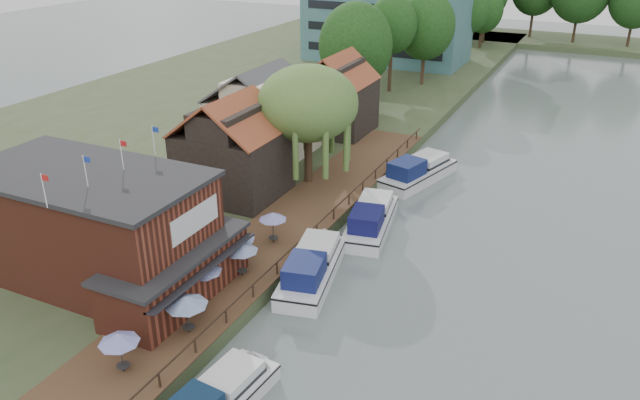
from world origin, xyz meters
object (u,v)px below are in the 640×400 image
at_px(umbrella_1, 187,315).
at_px(umbrella_4, 240,248).
at_px(cruiser_0, 215,398).
at_px(cottage_c, 338,93).
at_px(cruiser_1, 312,263).
at_px(umbrella_0, 121,353).
at_px(willow, 308,126).
at_px(cruiser_2, 371,215).
at_px(umbrella_2, 204,281).
at_px(pub, 115,231).
at_px(cottage_a, 232,146).
at_px(cottage_b, 262,111).
at_px(umbrella_3, 242,260).
at_px(umbrella_5, 273,227).
at_px(cruiser_3, 419,168).
at_px(hotel_block, 387,21).

bearing_deg(umbrella_1, umbrella_4, 100.83).
bearing_deg(cruiser_0, cottage_c, 111.03).
bearing_deg(cruiser_1, umbrella_0, -118.08).
bearing_deg(umbrella_0, cruiser_0, 4.34).
relative_size(willow, cruiser_2, 1.02).
relative_size(umbrella_0, umbrella_2, 1.00).
bearing_deg(cruiser_1, pub, -157.61).
relative_size(cottage_a, cottage_b, 0.90).
distance_m(umbrella_1, cruiser_0, 5.88).
bearing_deg(umbrella_3, cruiser_0, -64.63).
height_order(umbrella_1, umbrella_2, same).
bearing_deg(umbrella_4, cruiser_0, -63.25).
bearing_deg(cottage_a, willow, 48.01).
distance_m(umbrella_5, cruiser_0, 16.11).
bearing_deg(umbrella_5, cruiser_2, 54.89).
bearing_deg(willow, umbrella_4, -81.22).
distance_m(pub, cottage_c, 34.01).
bearing_deg(cruiser_0, umbrella_4, 121.75).
xyz_separation_m(cottage_b, cruiser_1, (14.28, -18.00, -3.99)).
height_order(cottage_b, willow, willow).
relative_size(umbrella_0, umbrella_5, 1.00).
bearing_deg(cottage_a, cruiser_0, -59.53).
bearing_deg(umbrella_1, cruiser_1, 72.81).
bearing_deg(cruiser_3, umbrella_3, -86.65).
height_order(hotel_block, cottage_b, hotel_block).
bearing_deg(cruiser_0, umbrella_0, -170.66).
relative_size(cottage_b, cruiser_3, 0.92).
relative_size(umbrella_5, cruiser_1, 0.23).
xyz_separation_m(cottage_b, umbrella_4, (9.80, -19.90, -2.96)).
height_order(umbrella_4, cruiser_3, umbrella_4).
bearing_deg(umbrella_4, umbrella_2, -87.13).
distance_m(pub, umbrella_0, 9.58).
relative_size(umbrella_5, cruiser_0, 0.26).
distance_m(cottage_a, cottage_b, 10.44).
relative_size(pub, cottage_a, 2.33).
bearing_deg(umbrella_2, umbrella_3, 77.38).
bearing_deg(cottage_b, umbrella_0, -72.18).
distance_m(umbrella_5, cruiser_1, 4.43).
xyz_separation_m(hotel_block, cruiser_2, (19.18, -55.39, -5.91)).
height_order(umbrella_2, cruiser_3, umbrella_2).
height_order(pub, umbrella_4, pub).
relative_size(hotel_block, cruiser_2, 2.49).
bearing_deg(cruiser_2, cottage_c, 111.00).
xyz_separation_m(willow, umbrella_2, (2.53, -19.34, -3.93)).
height_order(umbrella_4, cruiser_0, umbrella_4).
bearing_deg(cottage_a, umbrella_1, -64.88).
relative_size(umbrella_0, cruiser_3, 0.23).
xyz_separation_m(cottage_a, cruiser_3, (12.55, 11.69, -3.97)).
xyz_separation_m(willow, cruiser_2, (7.68, -4.39, -4.97)).
distance_m(hotel_block, cottage_c, 37.90).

